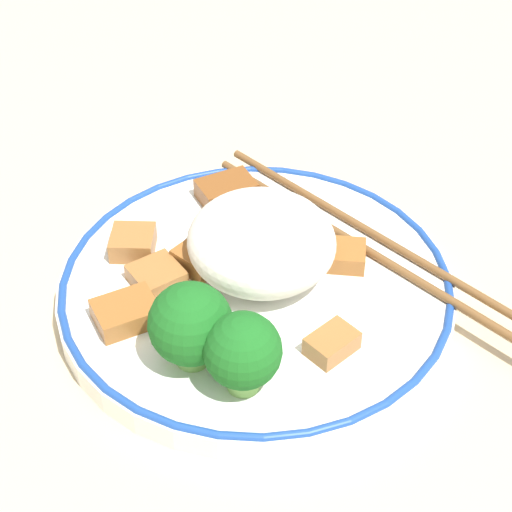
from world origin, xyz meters
name	(u,v)px	position (x,y,z in m)	size (l,w,h in m)	color
ground_plane	(256,300)	(0.00, 0.00, 0.00)	(3.00, 3.00, 0.00)	#C6B28E
plate	(256,288)	(0.00, 0.00, 0.01)	(0.24, 0.24, 0.02)	white
rice_mound	(261,241)	(0.01, -0.01, 0.04)	(0.09, 0.09, 0.05)	white
broccoli_back_left	(191,325)	(-0.04, 0.06, 0.04)	(0.05, 0.05, 0.05)	#7FB756
broccoli_back_center	(243,352)	(-0.07, 0.04, 0.04)	(0.04, 0.04, 0.05)	#7FB756
meat_near_front	(226,190)	(0.08, -0.02, 0.02)	(0.03, 0.04, 0.01)	brown
meat_near_left	(345,256)	(-0.01, -0.06, 0.02)	(0.03, 0.03, 0.01)	#995B28
meat_near_right	(332,343)	(-0.07, -0.01, 0.02)	(0.03, 0.03, 0.01)	#9E6633
meat_near_back	(133,243)	(0.06, 0.06, 0.02)	(0.04, 0.04, 0.01)	#9E6633
meat_on_rice_edge	(200,258)	(0.03, 0.03, 0.02)	(0.03, 0.03, 0.01)	#995B28
meat_mid_left	(126,313)	(0.00, 0.08, 0.02)	(0.03, 0.04, 0.01)	#995B28
meat_mid_right	(271,211)	(0.05, -0.03, 0.02)	(0.04, 0.04, 0.01)	#995B28
meat_far_scatter	(157,276)	(0.02, 0.05, 0.02)	(0.03, 0.03, 0.01)	#9E6633
chopsticks	(364,237)	(0.01, -0.08, 0.02)	(0.24, 0.10, 0.01)	brown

